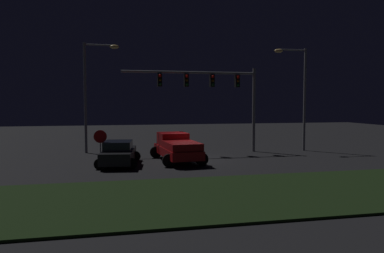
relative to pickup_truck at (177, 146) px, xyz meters
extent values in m
plane|color=black|center=(1.20, 0.49, -1.00)|extent=(80.00, 80.00, 0.00)
cube|color=black|center=(1.20, -9.43, -0.95)|extent=(20.65, 7.18, 0.10)
cube|color=maroon|center=(0.01, -0.17, -0.32)|extent=(2.45, 5.55, 0.55)
cube|color=maroon|center=(-0.09, 1.01, 0.38)|extent=(1.99, 2.05, 0.85)
cube|color=black|center=(-0.09, 1.01, 0.50)|extent=(1.88, 1.66, 0.51)
cube|color=maroon|center=(0.11, -1.25, 0.18)|extent=(2.17, 3.18, 0.45)
cylinder|color=black|center=(-1.18, 1.68, -0.60)|extent=(0.80, 0.22, 0.80)
cylinder|color=black|center=(0.88, 1.85, -0.60)|extent=(0.80, 0.22, 0.80)
cylinder|color=black|center=(-0.85, -2.20, -0.60)|extent=(0.80, 0.22, 0.80)
cylinder|color=black|center=(1.21, -2.02, -0.60)|extent=(0.80, 0.22, 0.80)
cube|color=black|center=(-3.74, -0.71, -0.39)|extent=(2.39, 4.61, 0.70)
cube|color=black|center=(-3.77, -0.95, 0.24)|extent=(1.86, 2.20, 0.55)
cylinder|color=black|center=(-4.44, 0.90, -0.68)|extent=(0.64, 0.22, 0.64)
cylinder|color=black|center=(-2.62, 0.65, -0.68)|extent=(0.64, 0.22, 0.64)
cylinder|color=black|center=(-4.86, -2.06, -0.68)|extent=(0.64, 0.22, 0.64)
cylinder|color=black|center=(-3.03, -2.32, -0.68)|extent=(0.64, 0.22, 0.64)
cylinder|color=slate|center=(6.76, 3.50, 2.25)|extent=(0.24, 0.24, 6.50)
cylinder|color=slate|center=(1.66, 3.50, 5.10)|extent=(10.20, 0.18, 0.18)
cube|color=black|center=(5.36, 3.50, 4.50)|extent=(0.32, 0.44, 0.95)
sphere|color=red|center=(5.36, 3.27, 4.80)|extent=(0.22, 0.22, 0.22)
sphere|color=#59380A|center=(5.36, 3.27, 4.50)|extent=(0.22, 0.22, 0.22)
sphere|color=#0C4719|center=(5.36, 3.27, 4.20)|extent=(0.22, 0.22, 0.22)
cube|color=black|center=(3.36, 3.50, 4.50)|extent=(0.32, 0.44, 0.95)
sphere|color=red|center=(3.36, 3.27, 4.80)|extent=(0.22, 0.22, 0.22)
sphere|color=#59380A|center=(3.36, 3.27, 4.50)|extent=(0.22, 0.22, 0.22)
sphere|color=#0C4719|center=(3.36, 3.27, 4.20)|extent=(0.22, 0.22, 0.22)
cube|color=black|center=(1.36, 3.50, 4.50)|extent=(0.32, 0.44, 0.95)
sphere|color=red|center=(1.36, 3.27, 4.80)|extent=(0.22, 0.22, 0.22)
sphere|color=#59380A|center=(1.36, 3.27, 4.50)|extent=(0.22, 0.22, 0.22)
sphere|color=#0C4719|center=(1.36, 3.27, 4.20)|extent=(0.22, 0.22, 0.22)
cube|color=black|center=(-0.64, 3.50, 4.50)|extent=(0.32, 0.44, 0.95)
sphere|color=red|center=(-0.64, 3.27, 4.80)|extent=(0.22, 0.22, 0.22)
sphere|color=#59380A|center=(-0.64, 3.27, 4.50)|extent=(0.22, 0.22, 0.22)
sphere|color=#0C4719|center=(-0.64, 3.27, 4.20)|extent=(0.22, 0.22, 0.22)
cylinder|color=slate|center=(-6.07, 5.40, 3.18)|extent=(0.20, 0.20, 8.35)
cylinder|color=slate|center=(-4.96, 5.40, 7.20)|extent=(2.21, 0.12, 0.12)
ellipsoid|color=#F9CC72|center=(-3.86, 5.40, 7.10)|extent=(0.70, 0.44, 0.30)
cylinder|color=slate|center=(10.93, 3.18, 3.06)|extent=(0.20, 0.20, 8.11)
cylinder|color=slate|center=(9.78, 3.18, 6.96)|extent=(2.30, 0.12, 0.12)
ellipsoid|color=#F9CC72|center=(8.62, 3.18, 6.86)|extent=(0.70, 0.44, 0.30)
cylinder|color=slate|center=(-4.81, -1.42, 0.10)|extent=(0.07, 0.07, 2.20)
cylinder|color=#B20C0F|center=(-4.81, -1.45, 0.85)|extent=(0.76, 0.03, 0.76)
camera|label=1|loc=(-4.13, -23.72, 2.84)|focal=34.56mm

